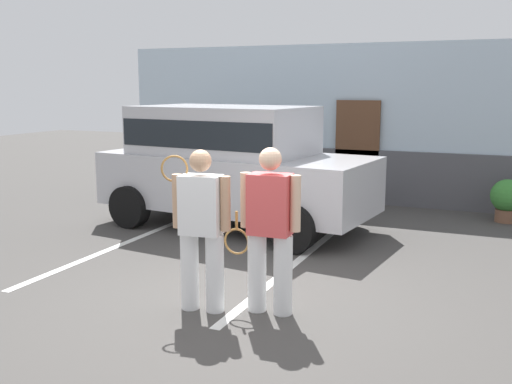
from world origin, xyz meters
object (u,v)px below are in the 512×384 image
object	(u,v)px
tennis_player_man	(201,228)
potted_plant_by_porch	(507,198)
tennis_player_woman	(270,229)
parked_suv	(231,160)

from	to	relation	value
tennis_player_man	potted_plant_by_porch	world-z (taller)	tennis_player_man
potted_plant_by_porch	tennis_player_woman	bearing A→B (deg)	-112.24
tennis_player_woman	potted_plant_by_porch	xyz separation A→B (m)	(2.29, 5.59, -0.49)
parked_suv	tennis_player_woman	distance (m)	3.99
tennis_player_woman	potted_plant_by_porch	bearing A→B (deg)	-114.83
tennis_player_man	tennis_player_woman	size ratio (longest dim) A/B	0.98
parked_suv	tennis_player_man	distance (m)	3.88
tennis_player_man	tennis_player_woman	bearing A→B (deg)	-169.49
parked_suv	potted_plant_by_porch	xyz separation A→B (m)	(4.36, 2.20, -0.72)
potted_plant_by_porch	tennis_player_man	bearing A→B (deg)	-117.12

